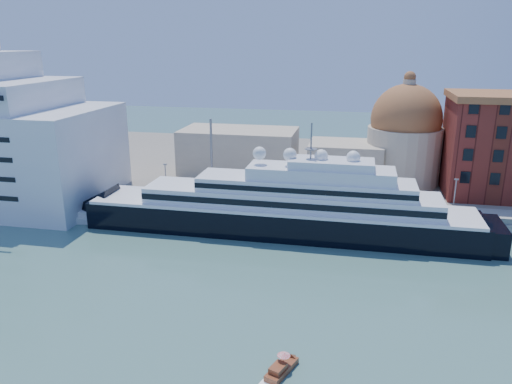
# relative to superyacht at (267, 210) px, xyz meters

# --- Properties ---
(ground) EXTENTS (400.00, 400.00, 0.00)m
(ground) POSITION_rel_superyacht_xyz_m (5.87, -23.00, -4.43)
(ground) COLOR #3D6964
(ground) RESTS_ON ground
(quay) EXTENTS (180.00, 10.00, 2.50)m
(quay) POSITION_rel_superyacht_xyz_m (5.87, 11.00, -3.18)
(quay) COLOR gray
(quay) RESTS_ON ground
(land) EXTENTS (260.00, 72.00, 2.00)m
(land) POSITION_rel_superyacht_xyz_m (5.87, 52.00, -3.43)
(land) COLOR slate
(land) RESTS_ON ground
(quay_fence) EXTENTS (180.00, 0.10, 1.20)m
(quay_fence) POSITION_rel_superyacht_xyz_m (5.87, 6.50, -1.33)
(quay_fence) COLOR slate
(quay_fence) RESTS_ON quay
(superyacht) EXTENTS (85.96, 11.92, 25.69)m
(superyacht) POSITION_rel_superyacht_xyz_m (0.00, 0.00, 0.00)
(superyacht) COLOR black
(superyacht) RESTS_ON ground
(service_barge) EXTENTS (11.94, 5.58, 2.58)m
(service_barge) POSITION_rel_superyacht_xyz_m (-39.64, -2.46, -3.69)
(service_barge) COLOR white
(service_barge) RESTS_ON ground
(water_taxi) EXTENTS (3.44, 5.42, 2.44)m
(water_taxi) POSITION_rel_superyacht_xyz_m (9.63, -42.92, -3.85)
(water_taxi) COLOR brown
(water_taxi) RESTS_ON ground
(church) EXTENTS (66.00, 18.00, 25.50)m
(church) POSITION_rel_superyacht_xyz_m (12.26, 34.72, 6.47)
(church) COLOR beige
(church) RESTS_ON land
(lamp_posts) EXTENTS (120.80, 2.40, 18.00)m
(lamp_posts) POSITION_rel_superyacht_xyz_m (-6.80, 9.27, 5.41)
(lamp_posts) COLOR slate
(lamp_posts) RESTS_ON quay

